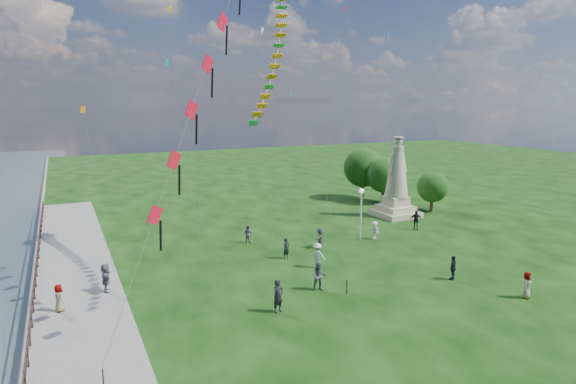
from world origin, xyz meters
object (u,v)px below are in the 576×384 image
person_11 (320,238)px  person_4 (527,285)px  person_6 (286,248)px  person_2 (318,255)px  person_10 (59,300)px  person_7 (248,234)px  statue (396,187)px  person_5 (106,279)px  person_1 (319,276)px  person_9 (416,220)px  lamppost (361,203)px  person_3 (453,268)px  person_8 (374,230)px  person_0 (278,296)px

person_11 → person_4: bearing=60.1°
person_6 → person_4: bearing=-72.0°
person_2 → person_10: person_2 is taller
person_7 → person_11: person_11 is taller
statue → person_2: bearing=-146.5°
statue → person_5: 29.33m
statue → person_1: statue is taller
statue → person_9: bearing=-108.9°
lamppost → person_11: lamppost is taller
statue → person_9: 5.61m
person_4 → person_9: (4.32, 14.81, 0.10)m
person_1 → person_6: person_1 is taller
person_6 → person_2: bearing=-86.2°
person_3 → person_5: person_5 is taller
person_9 → person_10: bearing=-134.8°
lamppost → person_9: size_ratio=2.45×
statue → person_8: bearing=-140.0°
person_4 → lamppost: bearing=74.3°
person_10 → statue: bearing=-93.4°
person_3 → person_8: bearing=-126.6°
person_6 → person_9: (13.90, 2.24, 0.11)m
person_0 → person_5: person_0 is taller
person_11 → statue: bearing=152.7°
statue → person_8: statue is taller
statue → person_9: size_ratio=4.44×
lamppost → person_11: (-4.04, -0.36, -2.34)m
lamppost → person_3: size_ratio=2.70×
person_8 → lamppost: bearing=-114.2°
person_8 → person_11: bearing=-102.6°
person_2 → person_8: bearing=-106.5°
person_1 → person_6: (0.79, 6.31, -0.13)m
lamppost → person_10: bearing=-168.6°
person_5 → person_10: size_ratio=1.15×
statue → person_8: (-6.74, -5.83, -2.23)m
person_8 → person_5: bearing=-97.5°
person_2 → person_3: 8.92m
person_4 → person_8: size_ratio=1.04×
person_2 → person_6: (-1.13, 2.64, -0.08)m
person_0 → person_9: (18.22, 10.28, -0.04)m
statue → lamppost: statue is taller
person_7 → statue: bearing=-123.2°
statue → person_1: bearing=-141.2°
person_8 → person_7: bearing=-124.8°
person_5 → person_1: bearing=-106.0°
person_5 → person_7: person_5 is taller
person_2 → person_4: (8.45, -9.92, -0.07)m
person_6 → person_8: size_ratio=1.02×
person_8 → person_9: size_ratio=0.86×
person_6 → person_8: person_6 is taller
person_1 → person_5: (-11.74, 5.17, -0.03)m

